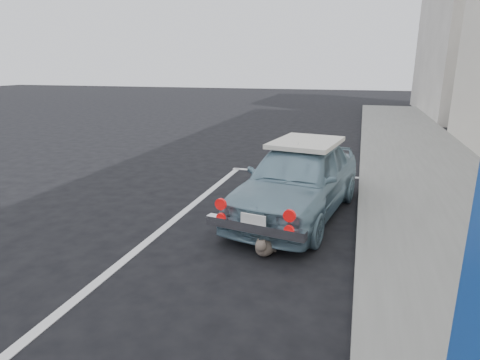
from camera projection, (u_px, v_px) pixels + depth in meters
The scene contains 5 objects.
building_far at pixel (472, 28), 18.57m from camera, with size 3.50×10.00×8.00m, color #B5AEA4.
pline_front at pixel (298, 173), 8.85m from camera, with size 3.00×0.12×0.01m, color silver.
pline_side at pixel (169, 224), 6.01m from camera, with size 0.12×7.00×0.01m, color silver.
retro_coupe at pixel (298, 178), 6.29m from camera, with size 1.93×3.61×1.17m.
cat at pixel (265, 246), 4.99m from camera, with size 0.28×0.54×0.29m.
Camera 1 is at (1.73, -2.06, 2.29)m, focal length 30.00 mm.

